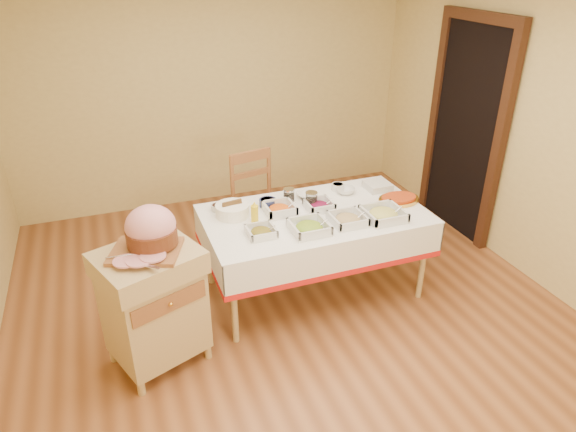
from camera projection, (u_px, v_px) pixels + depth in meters
The scene contains 23 objects.
room_shell at pixel (294, 170), 3.63m from camera, with size 5.00×5.00×5.00m.
doorway at pixel (467, 127), 5.15m from camera, with size 0.09×1.10×2.20m.
dining_table at pixel (314, 230), 4.30m from camera, with size 1.82×1.02×0.76m.
butcher_cart at pixel (153, 302), 3.55m from camera, with size 0.80×0.73×0.91m.
dining_chair at pixel (259, 205), 4.87m from camera, with size 0.54×0.53×1.03m.
ham_on_board at pixel (150, 232), 3.36m from camera, with size 0.47×0.45×0.31m.
serving_dish_a at pixel (261, 232), 3.89m from camera, with size 0.22×0.21×0.09m.
serving_dish_b at pixel (309, 227), 3.93m from camera, with size 0.28×0.28×0.11m.
serving_dish_c at pixel (348, 219), 4.06m from camera, with size 0.26×0.26×0.11m.
serving_dish_d at pixel (383, 214), 4.13m from camera, with size 0.31×0.31×0.12m.
serving_dish_e at pixel (280, 209), 4.21m from camera, with size 0.25×0.24×0.12m.
serving_dish_f at pixel (319, 205), 4.28m from camera, with size 0.23×0.22×0.11m.
small_bowl_left at pixel (217, 207), 4.26m from camera, with size 0.11×0.11×0.05m.
small_bowl_mid at pixel (268, 202), 4.33m from camera, with size 0.14×0.14×0.06m.
small_bowl_right at pixel (338, 187), 4.62m from camera, with size 0.12×0.12×0.06m.
bowl_white_imported at pixel (306, 195), 4.49m from camera, with size 0.16×0.16×0.04m, color silver.
bowl_small_imported at pixel (345, 191), 4.56m from camera, with size 0.17×0.17×0.05m, color silver.
preserve_jar_left at pixel (289, 196), 4.38m from camera, with size 0.10×0.10×0.13m.
preserve_jar_right at pixel (311, 200), 4.30m from camera, with size 0.10×0.10×0.13m.
mustard_bottle at pixel (255, 213), 4.04m from camera, with size 0.06×0.06×0.19m.
bread_basket at pixel (232, 210), 4.16m from camera, with size 0.28×0.28×0.12m.
plate_stack at pixel (378, 186), 4.64m from camera, with size 0.21×0.21×0.06m.
brass_platter at pixel (399, 199), 4.41m from camera, with size 0.37×0.26×0.05m.
Camera 1 is at (-1.22, -3.15, 2.68)m, focal length 32.00 mm.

